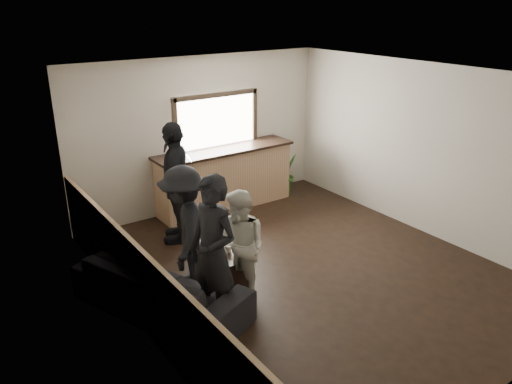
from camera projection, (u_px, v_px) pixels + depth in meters
ground at (304, 269)px, 7.32m from camera, size 5.00×6.00×0.01m
room_shell at (264, 186)px, 6.40m from camera, size 5.01×6.01×2.80m
bar_counter at (225, 175)px, 9.31m from camera, size 2.70×0.68×2.13m
sofa at (160, 287)px, 6.25m from camera, size 1.70×2.49×0.68m
coffee_table at (219, 264)px, 7.05m from camera, size 0.63×0.99×0.42m
cup_a at (203, 244)px, 7.07m from camera, size 0.16×0.16×0.09m
cup_b at (228, 248)px, 6.94m from camera, size 0.14×0.14×0.10m
potted_plant at (287, 174)px, 10.02m from camera, size 0.49×0.41×0.84m
person_a at (213, 252)px, 5.83m from camera, size 0.60×0.78×1.88m
person_b at (241, 247)px, 6.35m from camera, size 0.64×0.78×1.50m
person_c at (185, 229)px, 6.61m from camera, size 1.11×1.29×1.73m
person_d at (176, 183)px, 7.90m from camera, size 1.01×1.24×1.98m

